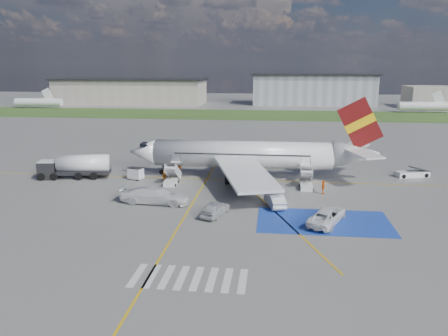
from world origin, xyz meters
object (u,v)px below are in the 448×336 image
Objects in this scene: car_silver_a at (215,208)px; gpu_cart at (136,174)px; fuel_tanker at (75,168)px; car_silver_b at (275,200)px; airliner at (253,154)px; belt_loader at (412,174)px; van_white_a at (327,213)px; van_white_b at (155,193)px.

gpu_cart is at bearing -28.78° from car_silver_a.
car_silver_b is at bearing -28.93° from fuel_tanker.
car_silver_a is (-3.23, -17.39, -2.58)m from airliner.
van_white_a is (-14.82, -21.10, 0.65)m from belt_loader.
belt_loader is at bearing -156.19° from car_silver_b.
van_white_a is at bearing 123.89° from car_silver_b.
belt_loader is 0.98× the size of van_white_a.
van_white_b is (-10.98, -13.89, -2.14)m from airliner.
car_silver_a is 8.51m from van_white_b.
fuel_tanker is at bearing -172.21° from airliner.
car_silver_b is at bearing -157.26° from belt_loader.
gpu_cart is 0.38× the size of van_white_b.
car_silver_b is (20.06, -10.04, -0.02)m from gpu_cart.
belt_loader is 33.65m from car_silver_a.
airliner is 7.80× the size of car_silver_b.
van_white_a reaches higher than car_silver_b.
airliner is 6.80× the size of belt_loader.
fuel_tanker reaches higher than van_white_b.
fuel_tanker is 49.83m from belt_loader.
car_silver_a is at bearing -159.01° from belt_loader.
car_silver_a is (22.54, -13.86, -0.64)m from fuel_tanker.
gpu_cart reaches higher than car_silver_b.
belt_loader is 26.04m from car_silver_b.
car_silver_a is at bearing -100.53° from airliner.
car_silver_a is 0.75× the size of van_white_b.
van_white_b is at bearing -40.29° from gpu_cart.
airliner reaches higher than gpu_cart.
van_white_a is (34.59, -14.70, -0.41)m from fuel_tanker.
van_white_b is (5.75, -10.50, 0.45)m from gpu_cart.
airliner is at bearing -83.27° from car_silver_a.
fuel_tanker reaches higher than car_silver_a.
belt_loader is 1.15× the size of car_silver_b.
van_white_a is (8.82, -18.22, -2.36)m from airliner.
van_white_b is at bearing -170.19° from belt_loader.
van_white_a is 0.86× the size of van_white_b.
van_white_a is at bearing -64.18° from airliner.
airliner reaches higher than van_white_a.
fuel_tanker is 18.07m from van_white_b.
airliner is at bearing -91.03° from car_silver_b.
gpu_cart is (9.04, 0.13, -0.65)m from fuel_tanker.
gpu_cart is 0.44× the size of van_white_a.
fuel_tanker is (-25.77, -3.53, -1.95)m from airliner.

